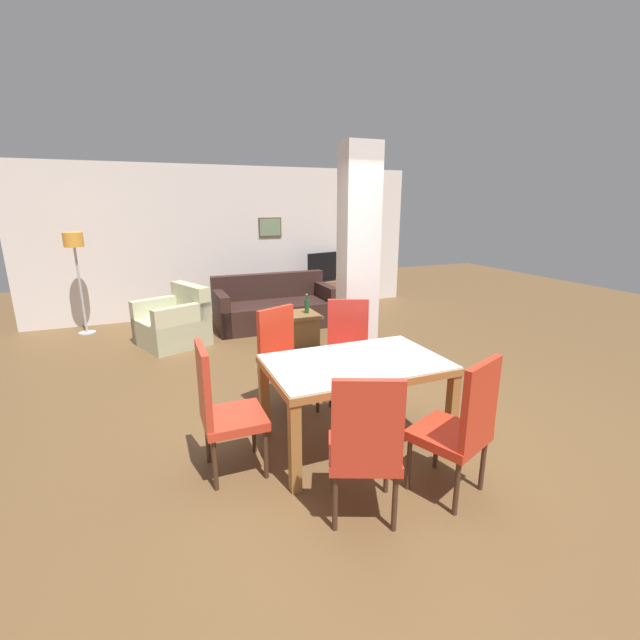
{
  "coord_description": "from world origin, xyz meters",
  "views": [
    {
      "loc": [
        -1.54,
        -2.99,
        2.04
      ],
      "look_at": [
        0.0,
        0.8,
        0.92
      ],
      "focal_mm": 24.0,
      "sensor_mm": 36.0,
      "label": 1
    }
  ],
  "objects_px": {
    "sofa": "(274,309)",
    "tv_stand": "(326,294)",
    "armchair": "(175,324)",
    "dining_chair_far_right": "(348,347)",
    "floor_lamp": "(75,250)",
    "dining_table": "(355,379)",
    "dining_chair_near_right": "(461,424)",
    "dining_chair_near_left": "(365,444)",
    "tv_screen": "(326,267)",
    "coffee_table": "(294,328)",
    "dining_chair_head_left": "(222,406)",
    "dining_chair_far_left": "(284,358)",
    "bottle": "(307,306)"
  },
  "relations": [
    {
      "from": "tv_screen",
      "to": "sofa",
      "type": "bearing_deg",
      "value": 19.5
    },
    {
      "from": "dining_chair_head_left",
      "to": "tv_screen",
      "type": "relative_size",
      "value": 1.23
    },
    {
      "from": "dining_chair_far_left",
      "to": "tv_stand",
      "type": "bearing_deg",
      "value": -142.05
    },
    {
      "from": "dining_chair_far_left",
      "to": "armchair",
      "type": "height_order",
      "value": "dining_chair_far_left"
    },
    {
      "from": "dining_table",
      "to": "floor_lamp",
      "type": "xyz_separation_m",
      "value": [
        -2.55,
        4.59,
        0.73
      ]
    },
    {
      "from": "dining_chair_far_left",
      "to": "floor_lamp",
      "type": "bearing_deg",
      "value": -83.71
    },
    {
      "from": "dining_chair_far_right",
      "to": "sofa",
      "type": "relative_size",
      "value": 0.53
    },
    {
      "from": "sofa",
      "to": "tv_stand",
      "type": "bearing_deg",
      "value": -145.68
    },
    {
      "from": "dining_chair_near_right",
      "to": "floor_lamp",
      "type": "relative_size",
      "value": 0.65
    },
    {
      "from": "sofa",
      "to": "armchair",
      "type": "distance_m",
      "value": 1.71
    },
    {
      "from": "dining_chair_far_left",
      "to": "dining_chair_near_right",
      "type": "bearing_deg",
      "value": 89.14
    },
    {
      "from": "armchair",
      "to": "floor_lamp",
      "type": "bearing_deg",
      "value": 27.56
    },
    {
      "from": "armchair",
      "to": "dining_chair_near_left",
      "type": "bearing_deg",
      "value": 169.06
    },
    {
      "from": "dining_chair_head_left",
      "to": "floor_lamp",
      "type": "relative_size",
      "value": 0.65
    },
    {
      "from": "floor_lamp",
      "to": "sofa",
      "type": "bearing_deg",
      "value": -12.98
    },
    {
      "from": "dining_table",
      "to": "dining_chair_near_right",
      "type": "bearing_deg",
      "value": -67.83
    },
    {
      "from": "dining_chair_far_right",
      "to": "dining_chair_near_right",
      "type": "bearing_deg",
      "value": 112.23
    },
    {
      "from": "dining_chair_far_right",
      "to": "armchair",
      "type": "bearing_deg",
      "value": -35.93
    },
    {
      "from": "tv_screen",
      "to": "dining_chair_near_right",
      "type": "bearing_deg",
      "value": 61.37
    },
    {
      "from": "dining_chair_near_left",
      "to": "bottle",
      "type": "height_order",
      "value": "dining_chair_near_left"
    },
    {
      "from": "bottle",
      "to": "dining_chair_near_right",
      "type": "bearing_deg",
      "value": -93.85
    },
    {
      "from": "dining_chair_near_right",
      "to": "dining_chair_far_left",
      "type": "xyz_separation_m",
      "value": [
        -0.73,
        1.73,
        0.0
      ]
    },
    {
      "from": "bottle",
      "to": "floor_lamp",
      "type": "bearing_deg",
      "value": 151.01
    },
    {
      "from": "dining_chair_near_left",
      "to": "sofa",
      "type": "height_order",
      "value": "dining_chair_near_left"
    },
    {
      "from": "dining_table",
      "to": "tv_stand",
      "type": "bearing_deg",
      "value": 69.82
    },
    {
      "from": "tv_stand",
      "to": "coffee_table",
      "type": "bearing_deg",
      "value": -124.44
    },
    {
      "from": "tv_stand",
      "to": "sofa",
      "type": "bearing_deg",
      "value": -145.68
    },
    {
      "from": "floor_lamp",
      "to": "dining_chair_head_left",
      "type": "bearing_deg",
      "value": -72.78
    },
    {
      "from": "tv_stand",
      "to": "dining_table",
      "type": "bearing_deg",
      "value": -110.18
    },
    {
      "from": "dining_chair_far_right",
      "to": "dining_chair_head_left",
      "type": "relative_size",
      "value": 1.0
    },
    {
      "from": "dining_chair_near_right",
      "to": "dining_chair_far_right",
      "type": "height_order",
      "value": "same"
    },
    {
      "from": "dining_chair_near_left",
      "to": "dining_chair_far_left",
      "type": "distance_m",
      "value": 1.7
    },
    {
      "from": "tv_screen",
      "to": "floor_lamp",
      "type": "xyz_separation_m",
      "value": [
        -4.32,
        -0.24,
        0.53
      ]
    },
    {
      "from": "armchair",
      "to": "dining_table",
      "type": "bearing_deg",
      "value": 177.3
    },
    {
      "from": "dining_chair_near_right",
      "to": "dining_chair_head_left",
      "type": "distance_m",
      "value": 1.74
    },
    {
      "from": "dining_chair_head_left",
      "to": "tv_screen",
      "type": "height_order",
      "value": "tv_screen"
    },
    {
      "from": "armchair",
      "to": "bottle",
      "type": "height_order",
      "value": "armchair"
    },
    {
      "from": "dining_chair_near_left",
      "to": "tv_stand",
      "type": "height_order",
      "value": "dining_chair_near_left"
    },
    {
      "from": "bottle",
      "to": "coffee_table",
      "type": "bearing_deg",
      "value": 179.52
    },
    {
      "from": "tv_screen",
      "to": "dining_chair_head_left",
      "type": "bearing_deg",
      "value": 44.19
    },
    {
      "from": "dining_table",
      "to": "tv_screen",
      "type": "xyz_separation_m",
      "value": [
        1.77,
        4.83,
        0.21
      ]
    },
    {
      "from": "coffee_table",
      "to": "tv_stand",
      "type": "bearing_deg",
      "value": 55.56
    },
    {
      "from": "dining_chair_near_left",
      "to": "floor_lamp",
      "type": "height_order",
      "value": "floor_lamp"
    },
    {
      "from": "dining_chair_far_right",
      "to": "floor_lamp",
      "type": "xyz_separation_m",
      "value": [
        -2.91,
        3.69,
        0.78
      ]
    },
    {
      "from": "dining_chair_far_right",
      "to": "dining_chair_near_left",
      "type": "height_order",
      "value": "same"
    },
    {
      "from": "dining_chair_near_left",
      "to": "dining_chair_near_right",
      "type": "bearing_deg",
      "value": 20.4
    },
    {
      "from": "dining_table",
      "to": "dining_chair_near_right",
      "type": "height_order",
      "value": "dining_chair_near_right"
    },
    {
      "from": "dining_chair_far_right",
      "to": "armchair",
      "type": "relative_size",
      "value": 0.93
    },
    {
      "from": "dining_chair_near_right",
      "to": "dining_chair_far_left",
      "type": "relative_size",
      "value": 1.0
    },
    {
      "from": "dining_chair_far_right",
      "to": "tv_screen",
      "type": "bearing_deg",
      "value": -87.47
    }
  ]
}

